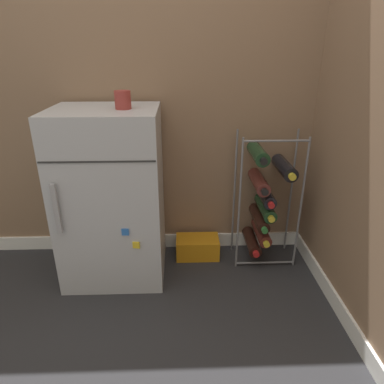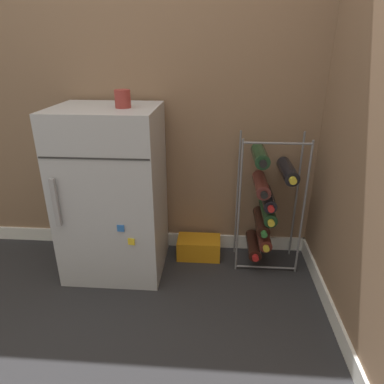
{
  "view_description": "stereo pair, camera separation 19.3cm",
  "coord_description": "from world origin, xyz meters",
  "px_view_note": "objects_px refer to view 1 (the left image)",
  "views": [
    {
      "loc": [
        0.05,
        -1.37,
        1.24
      ],
      "look_at": [
        0.11,
        0.4,
        0.48
      ],
      "focal_mm": 32.0,
      "sensor_mm": 36.0,
      "label": 1
    },
    {
      "loc": [
        0.24,
        -1.37,
        1.24
      ],
      "look_at": [
        0.11,
        0.4,
        0.48
      ],
      "focal_mm": 32.0,
      "sensor_mm": 36.0,
      "label": 2
    }
  ],
  "objects_px": {
    "wine_rack": "(263,199)",
    "fridge_top_cup": "(123,100)",
    "mini_fridge": "(112,197)",
    "soda_box": "(197,247)"
  },
  "relations": [
    {
      "from": "mini_fridge",
      "to": "wine_rack",
      "type": "xyz_separation_m",
      "value": [
        0.87,
        0.1,
        -0.07
      ]
    },
    {
      "from": "fridge_top_cup",
      "to": "wine_rack",
      "type": "bearing_deg",
      "value": 9.14
    },
    {
      "from": "wine_rack",
      "to": "fridge_top_cup",
      "type": "distance_m",
      "value": 0.97
    },
    {
      "from": "mini_fridge",
      "to": "fridge_top_cup",
      "type": "distance_m",
      "value": 0.53
    },
    {
      "from": "soda_box",
      "to": "fridge_top_cup",
      "type": "height_order",
      "value": "fridge_top_cup"
    },
    {
      "from": "fridge_top_cup",
      "to": "soda_box",
      "type": "bearing_deg",
      "value": 22.39
    },
    {
      "from": "mini_fridge",
      "to": "soda_box",
      "type": "relative_size",
      "value": 3.57
    },
    {
      "from": "wine_rack",
      "to": "fridge_top_cup",
      "type": "bearing_deg",
      "value": -170.86
    },
    {
      "from": "wine_rack",
      "to": "soda_box",
      "type": "distance_m",
      "value": 0.52
    },
    {
      "from": "mini_fridge",
      "to": "wine_rack",
      "type": "height_order",
      "value": "mini_fridge"
    }
  ]
}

